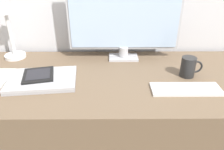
{
  "coord_description": "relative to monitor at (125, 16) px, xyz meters",
  "views": [
    {
      "loc": [
        -0.03,
        -0.8,
        1.27
      ],
      "look_at": [
        -0.03,
        0.1,
        0.78
      ],
      "focal_mm": 35.0,
      "sensor_mm": 36.0,
      "label": 1
    }
  ],
  "objects": [
    {
      "name": "desk",
      "position": [
        -0.04,
        -0.23,
        -0.62
      ],
      "size": [
        1.56,
        0.68,
        0.72
      ],
      "color": "brown",
      "rests_on": "ground_plane"
    },
    {
      "name": "desk_lamp",
      "position": [
        -0.67,
        0.01,
        -0.06
      ],
      "size": [
        0.12,
        0.12,
        0.34
      ],
      "color": "white",
      "rests_on": "desk"
    },
    {
      "name": "keyboard",
      "position": [
        0.27,
        -0.37,
        -0.25
      ],
      "size": [
        0.32,
        0.11,
        0.01
      ],
      "color": "silver",
      "rests_on": "desk"
    },
    {
      "name": "ereader",
      "position": [
        -0.44,
        -0.27,
        -0.23
      ],
      "size": [
        0.18,
        0.19,
        0.01
      ],
      "color": "black",
      "rests_on": "laptop"
    },
    {
      "name": "coffee_mug",
      "position": [
        0.32,
        -0.23,
        -0.2
      ],
      "size": [
        0.11,
        0.07,
        0.1
      ],
      "color": "black",
      "rests_on": "desk"
    },
    {
      "name": "laptop",
      "position": [
        -0.42,
        -0.29,
        -0.24
      ],
      "size": [
        0.35,
        0.26,
        0.03
      ],
      "color": "#A3A3A8",
      "rests_on": "desk"
    },
    {
      "name": "monitor",
      "position": [
        0.0,
        0.0,
        0.0
      ],
      "size": [
        0.64,
        0.11,
        0.48
      ],
      "color": "#B7B7BC",
      "rests_on": "desk"
    }
  ]
}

